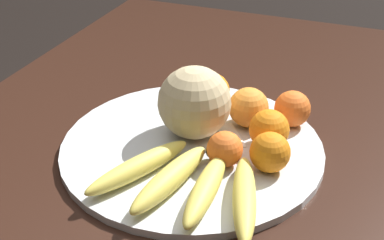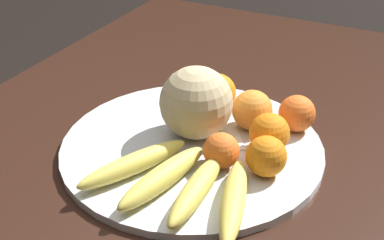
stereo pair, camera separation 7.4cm
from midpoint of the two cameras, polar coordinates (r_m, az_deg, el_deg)
kitchen_table at (r=1.06m, az=-0.81°, el=-6.11°), size 1.36×0.99×0.77m
fruit_bowl at (r=0.95m, az=-2.22°, el=-2.98°), size 0.46×0.46×0.01m
melon at (r=0.94m, az=-1.98°, el=1.83°), size 0.13×0.13×0.13m
banana_bunch at (r=0.83m, az=-2.93°, el=-6.68°), size 0.22×0.29×0.04m
orange_front_left at (r=0.93m, az=5.99°, el=-1.06°), size 0.07×0.07×0.07m
orange_front_right at (r=0.99m, az=3.94°, el=1.30°), size 0.07×0.07×0.07m
orange_mid_center at (r=0.88m, az=1.13°, el=-3.18°), size 0.06×0.06×0.06m
orange_back_left at (r=1.04m, az=-0.02°, el=2.99°), size 0.08×0.08×0.08m
orange_back_right at (r=1.00m, az=8.59°, el=1.15°), size 0.07×0.07×0.07m
orange_top_small at (r=0.87m, az=5.93°, el=-3.51°), size 0.07×0.07×0.07m
produce_tag at (r=0.97m, az=1.95°, el=-1.78°), size 0.09×0.07×0.00m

